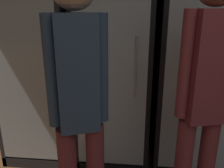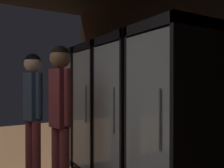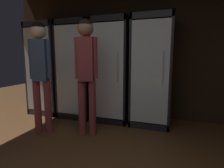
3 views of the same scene
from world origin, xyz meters
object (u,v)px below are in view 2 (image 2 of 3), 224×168
cooler_left (104,110)px  shopper_near (33,103)px  shopper_far (60,104)px  cooler_far_left (85,105)px  cooler_center (133,116)px  cooler_right (176,125)px

cooler_left → shopper_near: bearing=-96.1°
shopper_near → shopper_far: bearing=11.6°
cooler_far_left → cooler_center: bearing=0.0°
shopper_far → shopper_near: bearing=-168.4°
cooler_center → cooler_left: bearing=-179.9°
cooler_center → cooler_right: size_ratio=1.00×
cooler_far_left → shopper_far: 1.61m
shopper_far → cooler_right: bearing=45.2°
cooler_far_left → cooler_left: bearing=0.0°
cooler_left → cooler_right: same height
cooler_right → shopper_far: 1.25m
cooler_right → shopper_near: (-1.58, -1.02, 0.14)m
cooler_far_left → cooler_right: (2.21, 0.00, -0.00)m
cooler_left → shopper_near: cooler_left is taller
cooler_far_left → cooler_left: 0.74m
shopper_near → cooler_far_left: bearing=121.5°
shopper_near → shopper_far: size_ratio=0.99×
cooler_far_left → cooler_left: same height
cooler_right → shopper_near: 1.89m
cooler_left → cooler_center: bearing=0.1°
cooler_center → shopper_near: size_ratio=1.10×
cooler_center → cooler_right: same height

